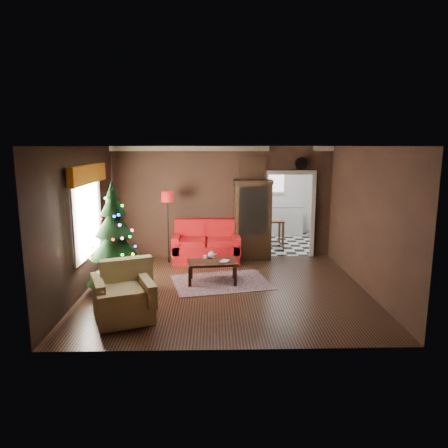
{
  "coord_description": "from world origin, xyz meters",
  "views": [
    {
      "loc": [
        -0.23,
        -7.88,
        2.81
      ],
      "look_at": [
        0.0,
        0.9,
        1.15
      ],
      "focal_mm": 33.3,
      "sensor_mm": 36.0,
      "label": 1
    }
  ],
  "objects_px": {
    "loveseat": "(206,241)",
    "teapot": "(211,255)",
    "kitchen_table": "(270,232)",
    "floor_lamp": "(168,229)",
    "christmas_tree": "(114,240)",
    "wall_clock": "(301,163)",
    "armchair": "(123,292)",
    "coffee_table": "(213,272)",
    "curio_cabinet": "(253,222)"
  },
  "relations": [
    {
      "from": "christmas_tree",
      "to": "wall_clock",
      "type": "relative_size",
      "value": 6.63
    },
    {
      "from": "floor_lamp",
      "to": "wall_clock",
      "type": "bearing_deg",
      "value": 8.52
    },
    {
      "from": "teapot",
      "to": "kitchen_table",
      "type": "distance_m",
      "value": 3.49
    },
    {
      "from": "coffee_table",
      "to": "kitchen_table",
      "type": "bearing_deg",
      "value": 63.36
    },
    {
      "from": "coffee_table",
      "to": "wall_clock",
      "type": "height_order",
      "value": "wall_clock"
    },
    {
      "from": "loveseat",
      "to": "teapot",
      "type": "distance_m",
      "value": 1.41
    },
    {
      "from": "curio_cabinet",
      "to": "teapot",
      "type": "relative_size",
      "value": 11.96
    },
    {
      "from": "floor_lamp",
      "to": "christmas_tree",
      "type": "relative_size",
      "value": 0.85
    },
    {
      "from": "kitchen_table",
      "to": "teapot",
      "type": "bearing_deg",
      "value": -118.82
    },
    {
      "from": "wall_clock",
      "to": "kitchen_table",
      "type": "xyz_separation_m",
      "value": [
        -0.55,
        1.25,
        -2.0
      ]
    },
    {
      "from": "christmas_tree",
      "to": "armchair",
      "type": "bearing_deg",
      "value": -72.57
    },
    {
      "from": "armchair",
      "to": "wall_clock",
      "type": "distance_m",
      "value": 5.65
    },
    {
      "from": "teapot",
      "to": "wall_clock",
      "type": "bearing_deg",
      "value": 38.94
    },
    {
      "from": "floor_lamp",
      "to": "christmas_tree",
      "type": "distance_m",
      "value": 2.24
    },
    {
      "from": "teapot",
      "to": "wall_clock",
      "type": "height_order",
      "value": "wall_clock"
    },
    {
      "from": "curio_cabinet",
      "to": "teapot",
      "type": "bearing_deg",
      "value": -122.4
    },
    {
      "from": "loveseat",
      "to": "curio_cabinet",
      "type": "xyz_separation_m",
      "value": [
        1.15,
        0.22,
        0.45
      ]
    },
    {
      "from": "coffee_table",
      "to": "kitchen_table",
      "type": "height_order",
      "value": "kitchen_table"
    },
    {
      "from": "loveseat",
      "to": "wall_clock",
      "type": "bearing_deg",
      "value": 9.66
    },
    {
      "from": "curio_cabinet",
      "to": "floor_lamp",
      "type": "height_order",
      "value": "curio_cabinet"
    },
    {
      "from": "curio_cabinet",
      "to": "wall_clock",
      "type": "xyz_separation_m",
      "value": [
        1.2,
        0.18,
        1.43
      ]
    },
    {
      "from": "coffee_table",
      "to": "teapot",
      "type": "distance_m",
      "value": 0.38
    },
    {
      "from": "floor_lamp",
      "to": "armchair",
      "type": "bearing_deg",
      "value": -96.63
    },
    {
      "from": "floor_lamp",
      "to": "teapot",
      "type": "height_order",
      "value": "floor_lamp"
    },
    {
      "from": "floor_lamp",
      "to": "wall_clock",
      "type": "distance_m",
      "value": 3.65
    },
    {
      "from": "christmas_tree",
      "to": "floor_lamp",
      "type": "bearing_deg",
      "value": 69.13
    },
    {
      "from": "floor_lamp",
      "to": "christmas_tree",
      "type": "bearing_deg",
      "value": -110.87
    },
    {
      "from": "armchair",
      "to": "teapot",
      "type": "relative_size",
      "value": 5.99
    },
    {
      "from": "curio_cabinet",
      "to": "coffee_table",
      "type": "height_order",
      "value": "curio_cabinet"
    },
    {
      "from": "armchair",
      "to": "kitchen_table",
      "type": "distance_m",
      "value": 5.98
    },
    {
      "from": "armchair",
      "to": "christmas_tree",
      "type": "bearing_deg",
      "value": 86.05
    },
    {
      "from": "christmas_tree",
      "to": "wall_clock",
      "type": "height_order",
      "value": "wall_clock"
    },
    {
      "from": "teapot",
      "to": "wall_clock",
      "type": "relative_size",
      "value": 0.5
    },
    {
      "from": "loveseat",
      "to": "floor_lamp",
      "type": "bearing_deg",
      "value": -174.42
    },
    {
      "from": "christmas_tree",
      "to": "teapot",
      "type": "distance_m",
      "value": 2.06
    },
    {
      "from": "armchair",
      "to": "kitchen_table",
      "type": "bearing_deg",
      "value": 37.23
    },
    {
      "from": "loveseat",
      "to": "armchair",
      "type": "bearing_deg",
      "value": -110.82
    },
    {
      "from": "christmas_tree",
      "to": "wall_clock",
      "type": "bearing_deg",
      "value": 32.3
    },
    {
      "from": "coffee_table",
      "to": "curio_cabinet",
      "type": "bearing_deg",
      "value": 61.73
    },
    {
      "from": "teapot",
      "to": "kitchen_table",
      "type": "bearing_deg",
      "value": 61.18
    },
    {
      "from": "curio_cabinet",
      "to": "wall_clock",
      "type": "distance_m",
      "value": 1.88
    },
    {
      "from": "curio_cabinet",
      "to": "armchair",
      "type": "relative_size",
      "value": 1.99
    },
    {
      "from": "floor_lamp",
      "to": "christmas_tree",
      "type": "height_order",
      "value": "christmas_tree"
    },
    {
      "from": "wall_clock",
      "to": "kitchen_table",
      "type": "relative_size",
      "value": 0.43
    },
    {
      "from": "curio_cabinet",
      "to": "armchair",
      "type": "distance_m",
      "value": 4.45
    },
    {
      "from": "wall_clock",
      "to": "armchair",
      "type": "bearing_deg",
      "value": -133.57
    },
    {
      "from": "floor_lamp",
      "to": "wall_clock",
      "type": "xyz_separation_m",
      "value": [
        3.27,
        0.49,
        1.55
      ]
    },
    {
      "from": "christmas_tree",
      "to": "kitchen_table",
      "type": "distance_m",
      "value": 5.23
    },
    {
      "from": "loveseat",
      "to": "teapot",
      "type": "xyz_separation_m",
      "value": [
        0.12,
        -1.4,
        0.03
      ]
    },
    {
      "from": "wall_clock",
      "to": "curio_cabinet",
      "type": "bearing_deg",
      "value": -171.47
    }
  ]
}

